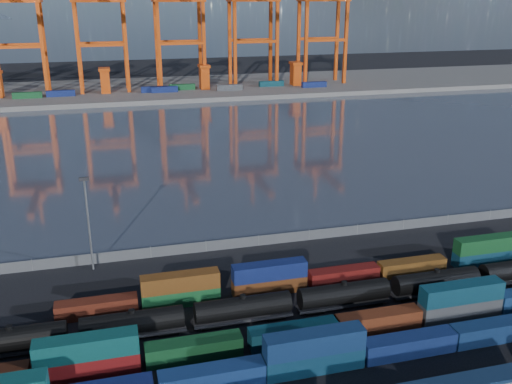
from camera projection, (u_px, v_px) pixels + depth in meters
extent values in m
plane|color=black|center=(310.00, 325.00, 81.43)|extent=(700.00, 700.00, 0.00)
plane|color=#323B49|center=(194.00, 145.00, 177.18)|extent=(700.00, 700.00, 0.00)
cube|color=#514F4C|center=(160.00, 89.00, 272.60)|extent=(700.00, 70.00, 2.00)
cube|color=navy|center=(212.00, 378.00, 68.15)|extent=(12.78, 2.60, 2.77)
cube|color=#0D2E45|center=(314.00, 361.00, 71.27)|extent=(12.78, 2.60, 2.77)
cube|color=navy|center=(314.00, 342.00, 70.35)|extent=(12.78, 2.60, 2.77)
cube|color=#102051|center=(408.00, 345.00, 74.45)|extent=(12.78, 2.60, 2.77)
cube|color=#0F264E|center=(495.00, 331.00, 77.61)|extent=(12.78, 2.60, 2.77)
cube|color=maroon|center=(89.00, 365.00, 70.46)|extent=(12.54, 2.55, 2.72)
cube|color=#0D4544|center=(86.00, 347.00, 69.55)|extent=(12.54, 2.55, 2.72)
cube|color=#11411F|center=(194.00, 349.00, 73.64)|extent=(12.54, 2.55, 2.72)
cube|color=#0C3542|center=(294.00, 334.00, 76.94)|extent=(12.54, 2.55, 2.72)
cube|color=#5D2612|center=(378.00, 321.00, 79.91)|extent=(12.54, 2.55, 2.72)
cube|color=#3A3D3F|center=(460.00, 309.00, 83.07)|extent=(12.54, 2.55, 2.72)
cube|color=#0D3646|center=(462.00, 292.00, 82.17)|extent=(12.54, 2.55, 2.72)
cube|color=#551D11|center=(97.00, 308.00, 83.52)|extent=(11.81, 2.40, 2.56)
cube|color=#155025|center=(181.00, 297.00, 86.51)|extent=(11.81, 2.40, 2.56)
cube|color=brown|center=(180.00, 282.00, 85.66)|extent=(11.81, 2.40, 2.56)
cube|color=#552A11|center=(269.00, 285.00, 89.89)|extent=(11.81, 2.40, 2.56)
cube|color=navy|center=(270.00, 271.00, 89.04)|extent=(11.81, 2.40, 2.56)
cube|color=#5F110E|center=(344.00, 276.00, 92.94)|extent=(11.81, 2.40, 2.56)
cube|color=#5F3813|center=(412.00, 267.00, 95.92)|extent=(11.81, 2.40, 2.56)
cube|color=#0D3348|center=(485.00, 257.00, 99.36)|extent=(11.81, 2.40, 2.56)
cube|color=#144B21|center=(487.00, 244.00, 98.52)|extent=(11.81, 2.40, 2.56)
cylinder|color=black|center=(11.00, 339.00, 73.87)|extent=(13.88, 3.10, 3.10)
cylinder|color=black|center=(9.00, 328.00, 73.30)|extent=(0.85, 0.85, 0.53)
cube|color=black|center=(13.00, 350.00, 74.43)|extent=(14.42, 2.14, 0.43)
cube|color=black|center=(52.00, 348.00, 75.74)|extent=(2.67, 1.92, 0.64)
cylinder|color=black|center=(132.00, 322.00, 77.61)|extent=(13.88, 3.10, 3.10)
cylinder|color=black|center=(132.00, 311.00, 77.05)|extent=(0.85, 0.85, 0.53)
cube|color=black|center=(133.00, 333.00, 78.18)|extent=(14.42, 2.14, 0.43)
cube|color=black|center=(98.00, 341.00, 77.16)|extent=(2.67, 1.92, 0.64)
cube|color=black|center=(169.00, 331.00, 79.48)|extent=(2.67, 1.92, 0.64)
cylinder|color=black|center=(243.00, 307.00, 81.36)|extent=(13.88, 3.10, 3.10)
cylinder|color=black|center=(243.00, 297.00, 80.79)|extent=(0.85, 0.85, 0.53)
cube|color=black|center=(243.00, 318.00, 81.93)|extent=(14.42, 2.14, 0.43)
cube|color=black|center=(210.00, 325.00, 80.91)|extent=(2.67, 1.92, 0.64)
cube|color=black|center=(275.00, 316.00, 83.23)|extent=(2.67, 1.92, 0.64)
cylinder|color=black|center=(344.00, 293.00, 85.11)|extent=(13.88, 3.10, 3.10)
cylinder|color=black|center=(344.00, 283.00, 84.54)|extent=(0.85, 0.85, 0.53)
cube|color=black|center=(343.00, 303.00, 85.67)|extent=(14.42, 2.14, 0.43)
cube|color=black|center=(313.00, 310.00, 84.65)|extent=(2.67, 1.92, 0.64)
cube|color=black|center=(372.00, 302.00, 86.98)|extent=(2.67, 1.92, 0.64)
cylinder|color=black|center=(436.00, 281.00, 88.85)|extent=(13.88, 3.10, 3.10)
cylinder|color=black|center=(437.00, 271.00, 88.29)|extent=(0.85, 0.85, 0.53)
cube|color=black|center=(435.00, 290.00, 89.42)|extent=(14.42, 2.14, 0.43)
cube|color=black|center=(407.00, 297.00, 88.40)|extent=(2.67, 1.92, 0.64)
cube|color=black|center=(461.00, 289.00, 90.72)|extent=(2.67, 1.92, 0.64)
cube|color=black|center=(493.00, 284.00, 92.15)|extent=(2.67, 1.92, 0.64)
cube|color=#595B5E|center=(259.00, 241.00, 106.63)|extent=(160.00, 0.06, 2.00)
cylinder|color=slate|center=(32.00, 265.00, 96.93)|extent=(0.12, 0.12, 2.20)
cylinder|color=slate|center=(93.00, 258.00, 99.35)|extent=(0.12, 0.12, 2.20)
cylinder|color=slate|center=(151.00, 252.00, 101.76)|extent=(0.12, 0.12, 2.20)
cylinder|color=slate|center=(206.00, 246.00, 104.18)|extent=(0.12, 0.12, 2.20)
cylinder|color=slate|center=(259.00, 240.00, 106.60)|extent=(0.12, 0.12, 2.20)
cylinder|color=slate|center=(309.00, 235.00, 109.02)|extent=(0.12, 0.12, 2.20)
cylinder|color=slate|center=(357.00, 229.00, 111.43)|extent=(0.12, 0.12, 2.20)
cylinder|color=slate|center=(403.00, 224.00, 113.85)|extent=(0.12, 0.12, 2.20)
cylinder|color=slate|center=(448.00, 220.00, 116.27)|extent=(0.12, 0.12, 2.20)
cylinder|color=slate|center=(490.00, 215.00, 118.69)|extent=(0.12, 0.12, 2.20)
cylinder|color=slate|center=(89.00, 226.00, 95.23)|extent=(0.36, 0.36, 16.00)
cube|color=black|center=(84.00, 179.00, 92.48)|extent=(1.60, 0.40, 0.60)
cube|color=#C7420E|center=(43.00, 51.00, 244.31)|extent=(1.49, 1.49, 41.85)
cube|color=#C7420E|center=(45.00, 49.00, 254.49)|extent=(1.49, 1.49, 41.85)
cube|color=#C7420E|center=(17.00, 47.00, 241.14)|extent=(20.46, 1.30, 1.30)
cube|color=#C7420E|center=(20.00, 45.00, 251.32)|extent=(20.46, 1.30, 1.30)
cube|color=#C7420E|center=(12.00, 0.00, 239.98)|extent=(23.25, 13.02, 2.05)
cube|color=#C7420E|center=(78.00, 51.00, 247.82)|extent=(1.49, 1.49, 41.85)
cube|color=#C7420E|center=(79.00, 48.00, 258.00)|extent=(1.49, 1.49, 41.85)
cube|color=#C7420E|center=(126.00, 49.00, 252.77)|extent=(1.49, 1.49, 41.85)
cube|color=#C7420E|center=(125.00, 47.00, 262.95)|extent=(1.49, 1.49, 41.85)
cube|color=#C7420E|center=(102.00, 45.00, 249.60)|extent=(20.46, 1.30, 1.30)
cube|color=#C7420E|center=(102.00, 43.00, 259.78)|extent=(20.46, 1.30, 1.30)
cube|color=#C7420E|center=(98.00, 0.00, 248.44)|extent=(23.25, 13.02, 2.05)
cube|color=#C7420E|center=(159.00, 49.00, 256.28)|extent=(1.49, 1.49, 41.85)
cube|color=#C7420E|center=(157.00, 46.00, 266.46)|extent=(1.49, 1.49, 41.85)
cube|color=#C7420E|center=(204.00, 48.00, 261.23)|extent=(1.49, 1.49, 41.85)
cube|color=#C7420E|center=(200.00, 45.00, 271.41)|extent=(1.49, 1.49, 41.85)
cube|color=#C7420E|center=(182.00, 43.00, 258.06)|extent=(20.46, 1.30, 1.30)
cube|color=#C7420E|center=(178.00, 41.00, 268.24)|extent=(20.46, 1.30, 1.30)
cube|color=#C7420E|center=(235.00, 47.00, 264.75)|extent=(1.49, 1.49, 41.85)
cube|color=#C7420E|center=(230.00, 45.00, 274.92)|extent=(1.49, 1.49, 41.85)
cube|color=#C7420E|center=(277.00, 46.00, 269.69)|extent=(1.49, 1.49, 41.85)
cube|color=#C7420E|center=(270.00, 44.00, 279.87)|extent=(1.49, 1.49, 41.85)
cube|color=#C7420E|center=(256.00, 42.00, 266.52)|extent=(20.46, 1.30, 1.30)
cube|color=#C7420E|center=(250.00, 40.00, 276.70)|extent=(20.46, 1.30, 1.30)
cube|color=#C7420E|center=(306.00, 45.00, 273.21)|extent=(1.49, 1.49, 41.85)
cube|color=#C7420E|center=(298.00, 43.00, 283.38)|extent=(1.49, 1.49, 41.85)
cube|color=#C7420E|center=(346.00, 44.00, 278.15)|extent=(1.49, 1.49, 41.85)
cube|color=#C7420E|center=(337.00, 42.00, 288.33)|extent=(1.49, 1.49, 41.85)
cube|color=#C7420E|center=(326.00, 40.00, 274.98)|extent=(20.46, 1.30, 1.30)
cube|color=#C7420E|center=(318.00, 38.00, 285.16)|extent=(20.46, 1.30, 1.30)
cube|color=navy|center=(164.00, 89.00, 258.02)|extent=(12.00, 2.44, 2.60)
cube|color=navy|center=(314.00, 85.00, 271.69)|extent=(12.00, 2.44, 2.60)
cube|color=navy|center=(155.00, 89.00, 258.26)|extent=(12.00, 2.44, 2.60)
cube|color=#3F4244|center=(229.00, 87.00, 263.40)|extent=(12.00, 2.44, 2.60)
cube|color=#144C23|center=(27.00, 95.00, 243.46)|extent=(12.00, 2.44, 2.60)
cube|color=navy|center=(61.00, 93.00, 247.96)|extent=(12.00, 2.44, 2.60)
cube|color=#144C23|center=(182.00, 87.00, 264.50)|extent=(12.00, 2.44, 2.60)
cube|color=#0C3842|center=(271.00, 84.00, 274.31)|extent=(12.00, 2.44, 2.60)
cube|color=#C7420E|center=(105.00, 82.00, 255.44)|extent=(4.00, 6.00, 10.00)
cube|color=#C7420E|center=(104.00, 69.00, 253.62)|extent=(5.00, 7.00, 1.20)
cube|color=#C7420E|center=(204.00, 78.00, 266.32)|extent=(4.00, 6.00, 10.00)
cube|color=#C7420E|center=(204.00, 66.00, 264.50)|extent=(5.00, 7.00, 1.20)
cube|color=#C7420E|center=(296.00, 75.00, 277.20)|extent=(4.00, 6.00, 10.00)
cube|color=#C7420E|center=(296.00, 63.00, 275.38)|extent=(5.00, 7.00, 1.20)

